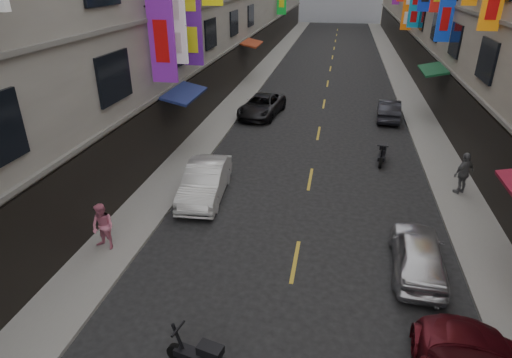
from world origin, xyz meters
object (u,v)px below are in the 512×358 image
at_px(car_left_far, 262,106).
at_px(car_right_far, 389,110).
at_px(scooter_far_right, 382,154).
at_px(scooter_crossing, 202,357).
at_px(car_right_mid, 418,253).
at_px(pedestrian_lfar, 103,227).
at_px(car_left_mid, 205,181).
at_px(pedestrian_rfar, 464,173).

height_order(car_left_far, car_right_far, car_left_far).
xyz_separation_m(scooter_far_right, car_left_far, (-6.89, 6.14, 0.19)).
bearing_deg(car_right_far, scooter_crossing, 78.38).
xyz_separation_m(car_right_mid, pedestrian_lfar, (-9.68, -0.84, 0.28)).
xyz_separation_m(car_left_mid, car_left_far, (0.28, 11.05, -0.06)).
distance_m(scooter_crossing, car_left_far, 19.20).
distance_m(car_left_mid, pedestrian_lfar, 4.66).
distance_m(car_right_mid, pedestrian_rfar, 5.94).
bearing_deg(scooter_far_right, car_left_far, -33.39).
relative_size(scooter_crossing, car_right_far, 0.48).
relative_size(car_right_far, pedestrian_rfar, 2.13).
bearing_deg(car_left_mid, car_left_far, 83.93).
height_order(car_right_mid, car_right_far, car_right_mid).
xyz_separation_m(scooter_crossing, car_right_far, (5.60, 19.80, 0.17)).
bearing_deg(car_left_far, car_right_mid, -55.25).
bearing_deg(car_right_mid, pedestrian_lfar, 7.84).
height_order(car_left_far, car_right_mid, car_left_far).
height_order(car_left_mid, pedestrian_lfar, pedestrian_lfar).
distance_m(scooter_far_right, pedestrian_rfar, 4.06).
xyz_separation_m(car_left_mid, car_right_mid, (7.62, -3.33, -0.06)).
distance_m(scooter_far_right, car_left_mid, 8.69).
distance_m(car_left_mid, car_right_far, 14.22).
distance_m(scooter_crossing, car_right_mid, 7.04).
bearing_deg(car_right_mid, car_right_far, -88.55).
relative_size(car_left_mid, pedestrian_lfar, 2.65).
relative_size(car_left_far, pedestrian_lfar, 2.88).
relative_size(car_left_far, car_right_far, 1.23).
height_order(scooter_crossing, car_left_far, car_left_far).
height_order(car_left_mid, pedestrian_rfar, pedestrian_rfar).
height_order(car_right_mid, pedestrian_rfar, pedestrian_rfar).
height_order(scooter_crossing, car_right_mid, car_right_mid).
bearing_deg(scooter_far_right, pedestrian_lfar, 52.85).
bearing_deg(pedestrian_rfar, scooter_crossing, 15.63).
relative_size(scooter_crossing, car_left_mid, 0.42).
bearing_deg(car_right_mid, car_left_mid, -20.72).
xyz_separation_m(scooter_far_right, car_right_far, (0.83, 6.86, 0.17)).
bearing_deg(pedestrian_rfar, car_left_mid, -25.59).
bearing_deg(scooter_far_right, pedestrian_rfar, 143.87).
height_order(car_left_mid, car_left_far, car_left_mid).
relative_size(car_left_far, car_right_mid, 1.23).
relative_size(car_right_mid, car_right_far, 1.00).
xyz_separation_m(car_left_mid, car_right_far, (8.00, 11.76, -0.08)).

